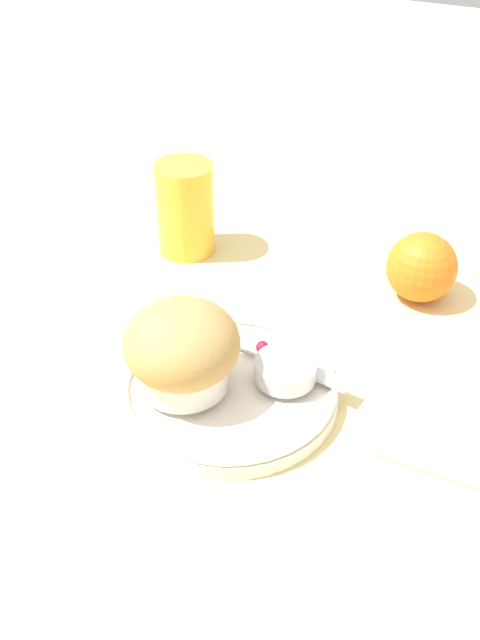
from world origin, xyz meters
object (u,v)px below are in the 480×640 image
at_px(muffin, 182,349).
at_px(juice_glass, 185,209).
at_px(orange_fruit, 422,267).
at_px(butter_knife, 261,350).

bearing_deg(muffin, juice_glass, 118.86).
height_order(orange_fruit, juice_glass, juice_glass).
distance_m(butter_knife, juice_glass, 0.24).
height_order(butter_knife, juice_glass, juice_glass).
bearing_deg(orange_fruit, juice_glass, -175.14).
bearing_deg(juice_glass, butter_knife, -43.27).
height_order(muffin, butter_knife, muffin).
distance_m(butter_knife, orange_fruit, 0.21).
bearing_deg(orange_fruit, muffin, -120.13).
relative_size(muffin, juice_glass, 0.93).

